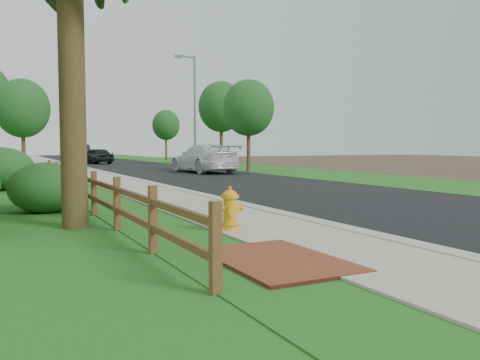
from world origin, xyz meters
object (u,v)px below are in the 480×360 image
ranch_fence (85,187)px  fire_hydrant (230,209)px  dark_car_mid (97,156)px  streetlight (193,104)px  white_suv (204,158)px

ranch_fence → fire_hydrant: bearing=-68.4°
ranch_fence → fire_hydrant: ranch_fence is taller
ranch_fence → dark_car_mid: (6.55, 32.92, 0.11)m
ranch_fence → streetlight: (12.15, 23.42, 4.25)m
dark_car_mid → streetlight: (5.59, -9.50, 4.13)m
fire_hydrant → dark_car_mid: 38.00m
ranch_fence → white_suv: size_ratio=2.86×
ranch_fence → dark_car_mid: bearing=78.7°
white_suv → streetlight: (2.47, 8.10, 3.99)m
dark_car_mid → streetlight: 11.77m
fire_hydrant → streetlight: (10.25, 28.21, 4.38)m
ranch_fence → white_suv: white_suv is taller
streetlight → fire_hydrant: bearing=-110.0°
white_suv → streetlight: size_ratio=0.69×
fire_hydrant → white_suv: (7.78, 20.11, 0.40)m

